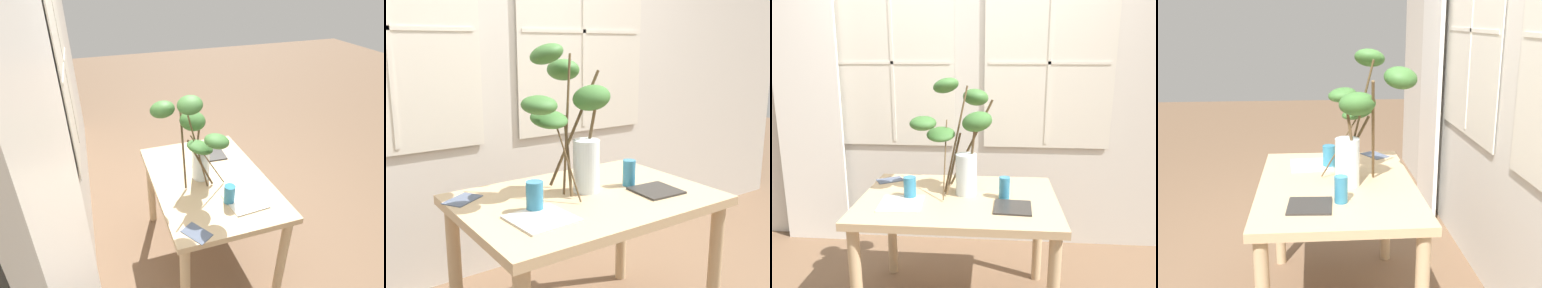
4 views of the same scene
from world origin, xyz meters
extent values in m
plane|color=brown|center=(0.00, 0.00, 0.00)|extent=(14.00, 14.00, 0.00)
cube|color=beige|center=(0.00, 0.97, 1.52)|extent=(5.69, 0.12, 3.04)
cube|color=white|center=(-0.63, 0.90, 1.53)|extent=(0.94, 0.01, 1.29)
cube|color=silver|center=(-0.63, 0.90, 1.53)|extent=(1.01, 0.01, 1.36)
cube|color=silver|center=(-0.63, 0.89, 1.53)|extent=(0.02, 0.01, 1.29)
cube|color=silver|center=(-0.63, 0.89, 1.53)|extent=(0.94, 0.01, 0.02)
cube|color=white|center=(0.63, 0.90, 1.53)|extent=(0.94, 0.01, 1.29)
cube|color=silver|center=(0.63, 0.90, 1.53)|extent=(1.01, 0.01, 1.36)
cube|color=silver|center=(0.63, 0.89, 1.53)|extent=(0.02, 0.01, 1.29)
cube|color=silver|center=(0.63, 0.89, 1.53)|extent=(0.94, 0.01, 0.02)
cube|color=tan|center=(0.00, 0.00, 0.73)|extent=(1.18, 0.83, 0.04)
cylinder|color=tan|center=(-0.53, -0.35, 0.35)|extent=(0.07, 0.07, 0.71)
cylinder|color=tan|center=(0.53, -0.35, 0.35)|extent=(0.07, 0.07, 0.71)
cylinder|color=tan|center=(-0.53, 0.35, 0.35)|extent=(0.07, 0.07, 0.71)
cylinder|color=tan|center=(0.53, 0.35, 0.35)|extent=(0.07, 0.07, 0.71)
cylinder|color=silver|center=(0.04, 0.05, 0.88)|extent=(0.13, 0.13, 0.25)
cylinder|color=silver|center=(0.04, 0.05, 0.80)|extent=(0.11, 0.11, 0.08)
cylinder|color=brown|center=(0.07, 0.08, 0.98)|extent=(0.07, 0.08, 0.44)
ellipsoid|color=#38662D|center=(0.10, 0.10, 1.20)|extent=(0.28, 0.26, 0.17)
cylinder|color=brown|center=(-0.09, 0.05, 0.98)|extent=(0.02, 0.26, 0.44)
ellipsoid|color=#38662D|center=(-0.22, 0.04, 1.19)|extent=(0.17, 0.17, 0.10)
cylinder|color=brown|center=(0.06, 0.18, 1.04)|extent=(0.28, 0.06, 0.57)
ellipsoid|color=#38662D|center=(0.08, 0.31, 1.32)|extent=(0.20, 0.21, 0.15)
cylinder|color=brown|center=(-0.04, 0.09, 0.94)|extent=(0.09, 0.18, 0.36)
ellipsoid|color=#38662D|center=(-0.12, 0.12, 1.11)|extent=(0.23, 0.24, 0.12)
cylinder|color=brown|center=(-0.03, 0.12, 1.08)|extent=(0.14, 0.15, 0.65)
ellipsoid|color=#38662D|center=(-0.09, 0.18, 1.41)|extent=(0.24, 0.24, 0.14)
cylinder|color=teal|center=(-0.29, -0.03, 0.82)|extent=(0.08, 0.08, 0.13)
cylinder|color=teal|center=(0.27, 0.01, 0.82)|extent=(0.07, 0.07, 0.13)
cube|color=silver|center=(-0.32, -0.14, 0.76)|extent=(0.26, 0.26, 0.01)
cube|color=#2D2B28|center=(0.32, -0.14, 0.76)|extent=(0.22, 0.22, 0.01)
cube|color=#4C566B|center=(-0.50, 0.27, 0.75)|extent=(0.20, 0.18, 0.00)
camera|label=1|loc=(-1.84, 0.74, 2.17)|focal=30.37mm
camera|label=2|loc=(-1.18, -1.64, 1.45)|focal=42.16mm
camera|label=3|loc=(0.21, -2.09, 1.57)|focal=34.56mm
camera|label=4|loc=(2.37, -0.12, 1.61)|focal=43.89mm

